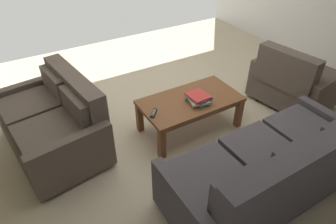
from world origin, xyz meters
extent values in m
cube|color=beige|center=(0.00, 0.00, 0.00)|extent=(5.65, 5.67, 0.01)
cylinder|color=black|center=(-0.77, 1.06, 0.03)|extent=(0.05, 0.05, 0.06)
cylinder|color=black|center=(0.79, 1.08, 0.03)|extent=(0.05, 0.05, 0.06)
cube|color=#4C474C|center=(0.01, 1.43, 0.24)|extent=(1.73, 0.85, 0.35)
cube|color=#4C474C|center=(-0.57, 1.40, 0.46)|extent=(0.54, 0.73, 0.10)
cube|color=#4C474C|center=(0.01, 1.41, 0.46)|extent=(0.54, 0.73, 0.10)
cube|color=#4C474C|center=(0.58, 1.41, 0.46)|extent=(0.54, 0.73, 0.10)
cube|color=#4C474C|center=(0.00, 1.78, 0.62)|extent=(1.72, 0.20, 0.51)
cube|color=#4C474C|center=(0.00, 1.67, 0.62)|extent=(0.52, 0.13, 0.37)
cube|color=#4C474C|center=(0.58, 1.68, 0.62)|extent=(0.52, 0.13, 0.37)
cube|color=#4C474C|center=(-0.91, 1.42, 0.31)|extent=(0.11, 0.83, 0.51)
cube|color=#4C474C|center=(0.92, 1.44, 0.31)|extent=(0.11, 0.83, 0.51)
cylinder|color=black|center=(1.99, -0.63, 0.03)|extent=(0.06, 0.06, 0.06)
cylinder|color=black|center=(1.85, 0.35, 0.03)|extent=(0.06, 0.06, 0.06)
cylinder|color=black|center=(1.30, -0.73, 0.03)|extent=(0.06, 0.06, 0.06)
cylinder|color=black|center=(1.16, 0.25, 0.03)|extent=(0.06, 0.06, 0.06)
cube|color=brown|center=(1.57, -0.19, 0.24)|extent=(0.97, 1.25, 0.37)
cube|color=brown|center=(1.63, -0.47, 0.48)|extent=(0.79, 0.63, 0.10)
cube|color=brown|center=(1.55, 0.10, 0.48)|extent=(0.79, 0.63, 0.10)
cube|color=brown|center=(1.23, -0.24, 0.61)|extent=(0.34, 1.17, 0.47)
cube|color=brown|center=(1.38, -0.51, 0.61)|extent=(0.19, 0.53, 0.33)
cube|color=brown|center=(1.30, 0.06, 0.61)|extent=(0.19, 0.53, 0.33)
cube|color=brown|center=(1.66, -0.81, 0.31)|extent=(0.82, 0.21, 0.53)
cube|color=brown|center=(1.49, 0.43, 0.31)|extent=(0.82, 0.21, 0.53)
cube|color=brown|center=(0.06, 0.27, 0.41)|extent=(1.17, 0.63, 0.04)
cube|color=brown|center=(0.06, 0.27, 0.36)|extent=(1.08, 0.57, 0.05)
cube|color=brown|center=(-0.48, 0.00, 0.19)|extent=(0.07, 0.07, 0.39)
cube|color=brown|center=(0.60, 0.00, 0.19)|extent=(0.07, 0.07, 0.39)
cube|color=brown|center=(-0.48, 0.54, 0.19)|extent=(0.07, 0.07, 0.39)
cube|color=brown|center=(0.60, 0.54, 0.19)|extent=(0.07, 0.07, 0.39)
cylinder|color=black|center=(-1.84, 0.76, 0.03)|extent=(0.06, 0.06, 0.06)
cylinder|color=black|center=(-1.74, 0.16, 0.03)|extent=(0.06, 0.06, 0.06)
cylinder|color=black|center=(-1.20, 0.85, 0.03)|extent=(0.06, 0.06, 0.06)
cylinder|color=black|center=(-1.11, 0.26, 0.03)|extent=(0.06, 0.06, 0.06)
cube|color=brown|center=(-1.47, 0.51, 0.24)|extent=(0.87, 0.87, 0.36)
cube|color=brown|center=(-1.49, 0.50, 0.47)|extent=(0.77, 0.81, 0.10)
cube|color=brown|center=(-1.16, 0.56, 0.61)|extent=(0.30, 0.78, 0.48)
cube|color=brown|center=(-1.26, 0.54, 0.61)|extent=(0.23, 0.70, 0.34)
cube|color=brown|center=(-1.54, 0.93, 0.31)|extent=(0.77, 0.22, 0.52)
cube|color=brown|center=(-1.41, 0.08, 0.31)|extent=(0.77, 0.22, 0.52)
cube|color=#337F51|center=(0.01, 0.35, 0.44)|extent=(0.25, 0.29, 0.03)
cube|color=silver|center=(0.02, 0.35, 0.47)|extent=(0.26, 0.30, 0.03)
cube|color=#385693|center=(0.00, 0.35, 0.49)|extent=(0.22, 0.28, 0.02)
cube|color=#C63833|center=(0.02, 0.36, 0.51)|extent=(0.22, 0.25, 0.02)
cube|color=black|center=(0.56, 0.30, 0.44)|extent=(0.14, 0.15, 0.02)
cube|color=#59595B|center=(0.56, 0.30, 0.45)|extent=(0.10, 0.10, 0.00)
camera|label=1|loc=(1.73, 2.58, 2.33)|focal=31.46mm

